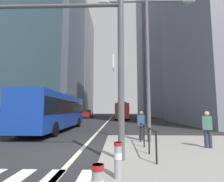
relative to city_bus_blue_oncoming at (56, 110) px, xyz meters
name	(u,v)px	position (x,y,z in m)	size (l,w,h in m)	color
ground_plane	(107,122)	(3.83, 12.17, -1.84)	(160.00, 160.00, 0.00)	#28282B
median_island	(223,156)	(9.33, -8.83, -1.76)	(9.00, 10.00, 0.15)	gray
lane_centre_line	(110,119)	(3.83, 22.17, -1.83)	(0.20, 80.00, 0.01)	beige
office_tower_left_mid	(56,31)	(-12.17, 32.27, 22.73)	(13.11, 19.67, 49.14)	slate
office_tower_left_far	(76,64)	(-12.17, 57.03, 19.74)	(12.30, 22.49, 43.16)	gray
office_tower_right_mid	(174,25)	(20.83, 30.38, 23.14)	(10.42, 19.84, 49.95)	slate
office_tower_right_far	(155,46)	(20.83, 53.70, 25.82)	(12.85, 17.93, 55.31)	slate
city_bus_blue_oncoming	(56,110)	(0.00, 0.00, 0.00)	(2.71, 11.40, 3.40)	#14389E
city_bus_red_receding	(122,110)	(6.42, 20.43, 0.00)	(2.90, 10.86, 3.40)	red
car_oncoming_mid	(88,114)	(-1.47, 26.21, -0.85)	(2.09, 4.04, 1.94)	maroon
car_receding_near	(123,113)	(7.21, 36.31, -0.85)	(2.11, 4.55, 1.94)	#B2A899
car_receding_far	(120,113)	(6.30, 34.32, -0.85)	(2.11, 4.63, 1.94)	#232838
traffic_signal_gantry	(65,44)	(3.60, -9.69, 2.27)	(5.97, 0.65, 6.00)	#515156
street_lamp_post	(147,46)	(7.11, -6.20, 3.45)	(5.50, 0.32, 8.00)	#56565B
bollard_left	(118,158)	(5.46, -11.28, -1.22)	(0.20, 0.20, 0.84)	#99999E
pedestrian_railing	(146,132)	(6.63, -8.24, -0.98)	(0.06, 3.78, 0.98)	black
pedestrian_waiting	(207,128)	(9.40, -7.68, -0.82)	(0.45, 0.38, 1.58)	#2D334C
pedestrian_walking	(142,124)	(6.77, -5.85, -0.82)	(0.44, 0.37, 1.58)	#423D38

